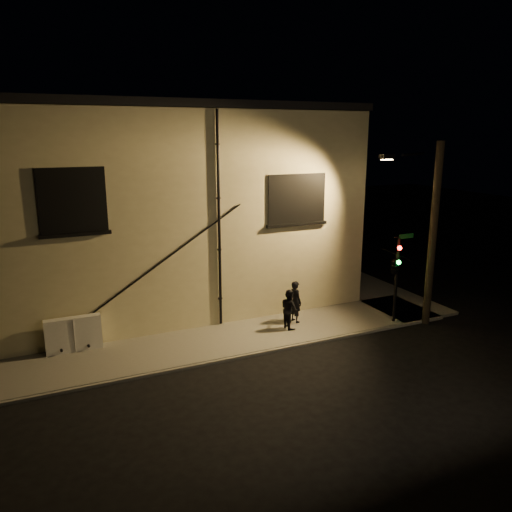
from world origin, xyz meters
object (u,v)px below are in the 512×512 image
pedestrian_a (295,302)px  pedestrian_b (289,309)px  traffic_signal (395,265)px  streetlamp_pole (430,230)px  utility_cabinet (74,334)px

pedestrian_a → pedestrian_b: 0.72m
traffic_signal → streetlamp_pole: (1.35, -0.33, 1.33)m
pedestrian_b → streetlamp_pole: streetlamp_pole is taller
utility_cabinet → pedestrian_a: 8.48m
utility_cabinet → traffic_signal: size_ratio=0.52×
utility_cabinet → traffic_signal: 12.33m
pedestrian_b → pedestrian_a: bearing=-49.2°
streetlamp_pole → traffic_signal: bearing=166.4°
pedestrian_a → streetlamp_pole: bearing=-123.4°
pedestrian_b → traffic_signal: size_ratio=0.43×
traffic_signal → streetlamp_pole: size_ratio=0.49×
utility_cabinet → pedestrian_a: (8.44, -0.75, 0.24)m
utility_cabinet → streetlamp_pole: streetlamp_pole is taller
pedestrian_a → streetlamp_pole: size_ratio=0.23×
pedestrian_b → traffic_signal: traffic_signal is taller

